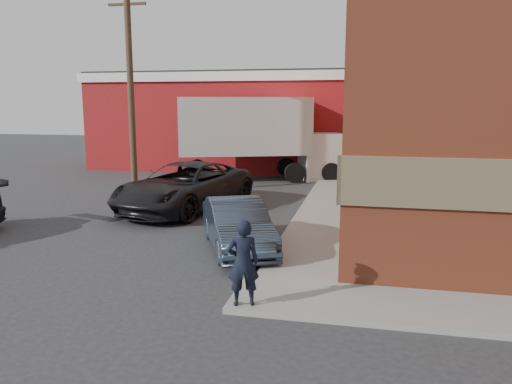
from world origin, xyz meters
The scene contains 8 objects.
ground centered at (0.00, 0.00, 0.00)m, with size 90.00×90.00×0.00m, color #28282B.
sidewalk_west centered at (0.60, 9.00, 0.06)m, with size 1.80×18.00×0.12m, color gray.
warehouse centered at (-6.00, 20.00, 2.81)m, with size 16.30×8.30×5.60m.
utility_pole centered at (-7.50, 9.00, 4.75)m, with size 2.00×0.26×9.00m.
man centered at (-0.17, -1.55, 0.94)m, with size 0.60×0.39×1.63m, color black.
sedan centered at (-1.26, 2.24, 0.67)m, with size 1.41×4.05×1.33m, color #2E3C4D.
suv_a centered at (-4.41, 6.73, 0.85)m, with size 2.83×6.15×1.71m, color black.
box_truck centered at (-3.24, 14.35, 2.38)m, with size 8.69×5.14×4.12m.
Camera 1 is at (1.98, -10.11, 3.84)m, focal length 35.00 mm.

